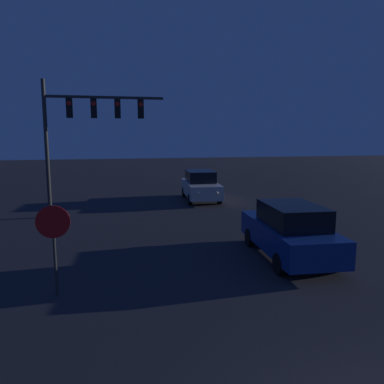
{
  "coord_description": "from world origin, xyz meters",
  "views": [
    {
      "loc": [
        -3.15,
        -2.77,
        3.87
      ],
      "look_at": [
        0.0,
        11.74,
        1.6
      ],
      "focal_mm": 35.0,
      "sensor_mm": 36.0,
      "label": 1
    }
  ],
  "objects": [
    {
      "name": "car_near",
      "position": [
        2.29,
        7.76,
        0.88
      ],
      "size": [
        2.11,
        4.67,
        1.75
      ],
      "rotation": [
        0.0,
        0.0,
        -0.07
      ],
      "color": "navy",
      "rests_on": "ground_plane"
    },
    {
      "name": "car_far",
      "position": [
        2.05,
        18.75,
        0.88
      ],
      "size": [
        2.13,
        4.67,
        1.75
      ],
      "rotation": [
        0.0,
        0.0,
        3.07
      ],
      "color": "beige",
      "rests_on": "ground_plane"
    },
    {
      "name": "traffic_signal_mast",
      "position": [
        -4.29,
        15.65,
        4.48
      ],
      "size": [
        5.54,
        0.3,
        6.38
      ],
      "color": "#2D2D2D",
      "rests_on": "ground_plane"
    },
    {
      "name": "stop_sign",
      "position": [
        -4.54,
        6.39,
        1.57
      ],
      "size": [
        0.79,
        0.07,
        2.22
      ],
      "color": "#2D2D2D",
      "rests_on": "ground_plane"
    }
  ]
}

